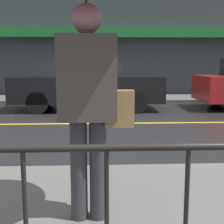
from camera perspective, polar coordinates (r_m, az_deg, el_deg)
name	(u,v)px	position (r m, az deg, el deg)	size (l,w,h in m)	color
ground_plane	(100,124)	(7.50, -2.24, -2.12)	(80.00, 80.00, 0.00)	#262628
sidewalk_near	(103,224)	(2.89, -1.60, -19.74)	(28.00, 2.75, 0.13)	#60605E
sidewalk_far	(99,99)	(11.95, -2.38, 2.42)	(28.00, 2.12, 0.13)	#60605E
lane_marking	(100,123)	(7.50, -2.24, -2.09)	(25.20, 0.12, 0.01)	gold
building_storefront	(98,21)	(13.16, -2.49, 16.33)	(28.00, 0.85, 6.29)	#383D42
railing_foreground	(107,214)	(1.58, -0.97, -18.15)	(12.00, 0.04, 0.95)	black
pedestrian	(87,1)	(2.56, -4.61, 19.50)	(1.17, 1.17, 2.22)	#333338
car_black	(86,85)	(9.64, -4.71, 4.89)	(4.51, 1.73, 1.45)	black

